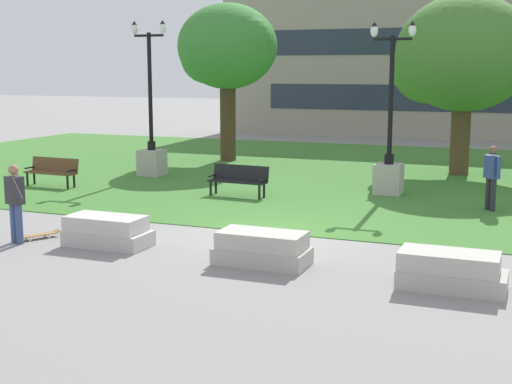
# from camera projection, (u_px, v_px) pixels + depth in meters

# --- Properties ---
(ground_plane) EXTENTS (140.00, 140.00, 0.00)m
(ground_plane) POSITION_uv_depth(u_px,v_px,m) (268.00, 233.00, 16.28)
(ground_plane) COLOR gray
(grass_lawn) EXTENTS (40.00, 20.00, 0.02)m
(grass_lawn) POSITION_uv_depth(u_px,v_px,m) (367.00, 174.00, 25.44)
(grass_lawn) COLOR #3D752D
(grass_lawn) RESTS_ON ground
(concrete_block_center) EXTENTS (1.80, 0.90, 0.64)m
(concrete_block_center) POSITION_uv_depth(u_px,v_px,m) (107.00, 231.00, 15.10)
(concrete_block_center) COLOR #BCB7B2
(concrete_block_center) RESTS_ON ground
(concrete_block_left) EXTENTS (1.80, 0.90, 0.64)m
(concrete_block_left) POSITION_uv_depth(u_px,v_px,m) (262.00, 249.00, 13.64)
(concrete_block_left) COLOR #B2ADA3
(concrete_block_left) RESTS_ON ground
(concrete_block_right) EXTENTS (1.80, 0.90, 0.64)m
(concrete_block_right) POSITION_uv_depth(u_px,v_px,m) (451.00, 271.00, 12.12)
(concrete_block_right) COLOR #B2ADA3
(concrete_block_right) RESTS_ON ground
(person_skateboarder) EXTENTS (0.92, 0.69, 1.71)m
(person_skateboarder) POSITION_uv_depth(u_px,v_px,m) (15.00, 199.00, 15.20)
(person_skateboarder) COLOR #384C7A
(person_skateboarder) RESTS_ON ground
(skateboard) EXTENTS (0.66, 0.99, 0.14)m
(skateboard) POSITION_uv_depth(u_px,v_px,m) (38.00, 235.00, 15.73)
(skateboard) COLOR olive
(skateboard) RESTS_ON ground
(park_bench_near_left) EXTENTS (1.82, 0.61, 0.90)m
(park_bench_near_left) POSITION_uv_depth(u_px,v_px,m) (52.00, 170.00, 22.69)
(park_bench_near_left) COLOR brown
(park_bench_near_left) RESTS_ON grass_lawn
(park_bench_near_right) EXTENTS (1.83, 0.66, 0.90)m
(park_bench_near_right) POSITION_uv_depth(u_px,v_px,m) (239.00, 178.00, 20.93)
(park_bench_near_right) COLOR black
(park_bench_near_right) RESTS_ON grass_lawn
(lamp_post_left) EXTENTS (1.32, 0.80, 5.32)m
(lamp_post_left) POSITION_uv_depth(u_px,v_px,m) (151.00, 145.00, 24.92)
(lamp_post_left) COLOR #ADA89E
(lamp_post_left) RESTS_ON grass_lawn
(lamp_post_right) EXTENTS (1.32, 0.80, 5.05)m
(lamp_post_right) POSITION_uv_depth(u_px,v_px,m) (389.00, 160.00, 21.19)
(lamp_post_right) COLOR #ADA89E
(lamp_post_right) RESTS_ON grass_lawn
(tree_far_right) EXTENTS (4.20, 4.00, 6.30)m
(tree_far_right) POSITION_uv_depth(u_px,v_px,m) (226.00, 49.00, 28.54)
(tree_far_right) COLOR #42301E
(tree_far_right) RESTS_ON grass_lawn
(tree_far_left) EXTENTS (4.96, 4.73, 6.25)m
(tree_far_left) POSITION_uv_depth(u_px,v_px,m) (462.00, 55.00, 24.70)
(tree_far_left) COLOR #4C3823
(tree_far_left) RESTS_ON grass_lawn
(person_bystander_near_lawn) EXTENTS (0.50, 0.60, 1.71)m
(person_bystander_near_lawn) POSITION_uv_depth(u_px,v_px,m) (492.00, 174.00, 18.67)
(person_bystander_near_lawn) COLOR #28282D
(person_bystander_near_lawn) RESTS_ON grass_lawn
(building_facade_distant) EXTENTS (23.96, 1.03, 9.56)m
(building_facade_distant) POSITION_uv_depth(u_px,v_px,m) (432.00, 49.00, 37.88)
(building_facade_distant) COLOR gray
(building_facade_distant) RESTS_ON ground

